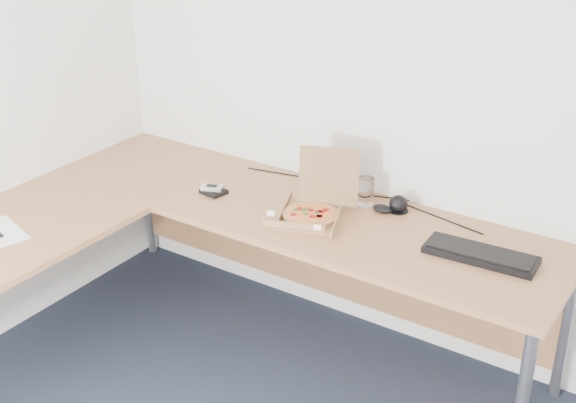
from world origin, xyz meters
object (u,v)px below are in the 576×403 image
Objects in this scene: keyboard at (481,255)px; wallet at (214,192)px; pizza_box at (312,211)px; drinking_glass at (366,191)px; desk at (178,231)px.

keyboard is 1.28m from wallet.
wallet is (-1.28, -0.10, -0.00)m from keyboard.
pizza_box reaches higher than drinking_glass.
drinking_glass is at bearing 47.62° from desk.
desk is at bearing -68.62° from wallet.
drinking_glass is at bearing 33.42° from wallet.
desk is 22.62× the size of wallet.
pizza_box is 0.72× the size of keyboard.
drinking_glass reaches higher than wallet.
wallet is (-0.52, -0.04, -0.02)m from pizza_box.
drinking_glass is 0.72m from wallet.
wallet is at bearing 101.92° from desk.
pizza_box is at bearing -178.51° from keyboard.
keyboard reaches higher than desk.
keyboard is at bearing -16.41° from pizza_box.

